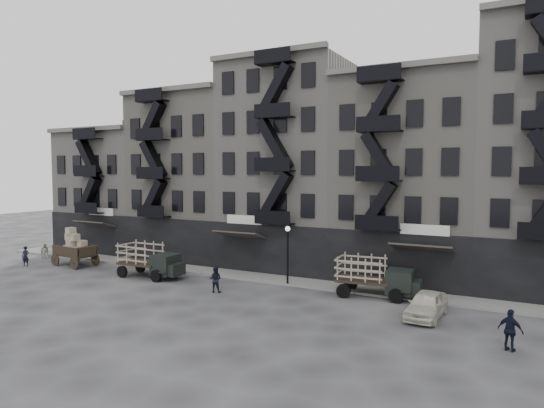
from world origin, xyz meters
The scene contains 15 objects.
ground centered at (0.00, 0.00, 0.00)m, with size 140.00×140.00×0.00m, color #38383A.
sidewalk centered at (0.00, 3.75, 0.07)m, with size 55.00×2.50×0.15m, color slate.
building_west centered at (-20.00, 9.83, 6.00)m, with size 10.00×11.35×13.20m.
building_midwest centered at (-10.00, 9.83, 7.50)m, with size 10.00×11.35×16.20m.
building_center centered at (0.00, 9.82, 8.50)m, with size 10.00×11.35×18.20m.
building_mideast centered at (10.00, 9.83, 7.50)m, with size 10.00×11.35×16.20m.
lamp_post centered at (3.00, 2.60, 2.78)m, with size 0.36×0.36×4.28m.
horse centered at (-21.96, 1.44, 0.75)m, with size 0.81×1.78×1.50m, color beige.
wagon centered at (-16.49, 0.42, 1.89)m, with size 4.14×2.55×3.32m.
stake_truck_west centered at (-7.56, 0.00, 1.52)m, with size 5.36×2.30×2.67m.
stake_truck_east centered at (9.40, 2.49, 1.52)m, with size 5.47×2.64×2.66m.
car_east centered at (13.18, -0.47, 0.74)m, with size 1.74×4.32×1.47m, color beige.
pedestrian_west centered at (-20.01, -1.69, 0.86)m, with size 0.63×0.41×1.73m, color black.
pedestrian_mid centered at (-0.48, -1.38, 0.88)m, with size 0.86×0.67×1.77m, color black.
policeman centered at (17.52, -3.91, 0.97)m, with size 1.14×0.47×1.94m, color black.
Camera 1 is at (18.09, -28.05, 8.25)m, focal length 32.00 mm.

